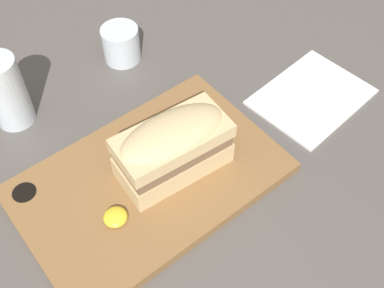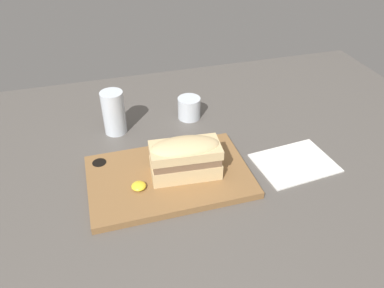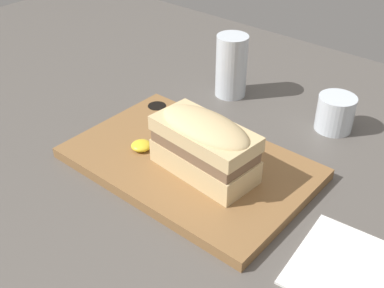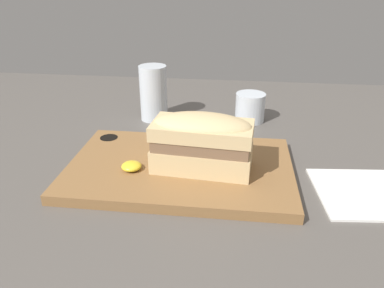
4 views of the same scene
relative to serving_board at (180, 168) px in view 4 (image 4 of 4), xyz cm
name	(u,v)px [view 4 (image 4 of 4)]	position (x,y,z in cm)	size (l,w,h in cm)	color
dining_table	(157,185)	(-3.58, -3.14, -1.90)	(186.42, 127.17, 2.00)	#56514C
serving_board	(180,168)	(0.00, 0.00, 0.00)	(39.29, 25.46, 1.85)	olive
sandwich	(202,140)	(4.04, -1.04, 6.21)	(17.26, 9.42, 9.90)	#DBBC84
mustard_dollop	(131,166)	(-7.87, -3.26, 1.58)	(3.43, 3.43, 1.37)	yellow
water_glass	(154,97)	(-9.95, 24.92, 4.66)	(6.41, 6.41, 12.84)	silver
wine_glass	(250,108)	(12.72, 26.46, 2.23)	(6.91, 6.91, 6.65)	silver
napkin	(378,192)	(32.99, -2.69, -0.70)	(20.97, 16.63, 0.40)	white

